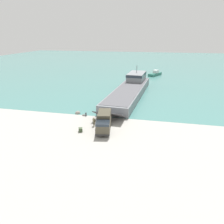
% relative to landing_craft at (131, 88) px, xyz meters
% --- Properties ---
extents(ground_plane, '(240.00, 240.00, 0.00)m').
position_rel_landing_craft_xyz_m(ground_plane, '(-0.92, -25.22, -1.71)').
color(ground_plane, '#A8A59E').
extents(water_surface, '(240.00, 180.00, 0.01)m').
position_rel_landing_craft_xyz_m(water_surface, '(-0.92, 69.46, -1.71)').
color(water_surface, '#477F7A').
rests_on(water_surface, ground_plane).
extents(landing_craft, '(9.46, 39.44, 7.20)m').
position_rel_landing_craft_xyz_m(landing_craft, '(0.00, 0.00, 0.00)').
color(landing_craft, gray).
rests_on(landing_craft, ground_plane).
extents(military_truck, '(3.71, 7.57, 3.12)m').
position_rel_landing_craft_xyz_m(military_truck, '(-1.28, -26.98, -0.09)').
color(military_truck, '#4C4738').
rests_on(military_truck, ground_plane).
extents(soldier_on_ramp, '(0.50, 0.40, 1.77)m').
position_rel_landing_craft_xyz_m(soldier_on_ramp, '(-3.64, -25.74, -0.69)').
color(soldier_on_ramp, '#6B664C').
rests_on(soldier_on_ramp, ground_plane).
extents(moored_boat_a, '(5.72, 8.00, 2.28)m').
position_rel_landing_craft_xyz_m(moored_boat_a, '(6.12, 32.67, -0.96)').
color(moored_boat_a, '#2D7060').
rests_on(moored_boat_a, ground_plane).
extents(mooring_bollard, '(0.35, 0.35, 0.83)m').
position_rel_landing_craft_xyz_m(mooring_bollard, '(-6.97, -20.93, -1.26)').
color(mooring_bollard, '#333338').
rests_on(mooring_bollard, ground_plane).
extents(cargo_crate, '(0.96, 1.03, 0.69)m').
position_rel_landing_craft_xyz_m(cargo_crate, '(-5.31, -28.81, -1.37)').
color(cargo_crate, '#3D4C33').
rests_on(cargo_crate, ground_plane).
extents(shoreline_rock_a, '(0.69, 0.69, 0.69)m').
position_rel_landing_craft_xyz_m(shoreline_rock_a, '(-7.57, -20.75, -1.71)').
color(shoreline_rock_a, gray).
rests_on(shoreline_rock_a, ground_plane).
extents(shoreline_rock_b, '(1.22, 1.22, 1.22)m').
position_rel_landing_craft_xyz_m(shoreline_rock_b, '(-9.33, -19.80, -1.71)').
color(shoreline_rock_b, gray).
rests_on(shoreline_rock_b, ground_plane).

